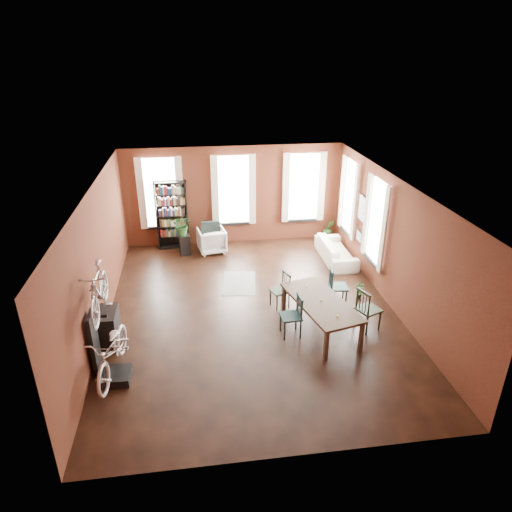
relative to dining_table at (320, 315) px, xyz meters
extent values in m
plane|color=black|center=(-1.44, 1.04, -0.38)|extent=(9.00, 9.00, 0.00)
cube|color=silver|center=(-1.44, 1.04, 2.82)|extent=(7.00, 9.00, 0.04)
cube|color=#471C11|center=(-1.44, 5.54, 1.22)|extent=(7.00, 0.04, 3.20)
cube|color=#471C11|center=(-1.44, -3.46, 1.22)|extent=(7.00, 0.04, 3.20)
cube|color=#471C11|center=(-4.94, 1.04, 1.22)|extent=(0.04, 9.00, 3.20)
cube|color=#471C11|center=(2.06, 1.04, 1.22)|extent=(0.04, 9.00, 3.20)
cube|color=white|center=(-3.74, 5.51, 1.42)|extent=(1.00, 0.04, 2.20)
cube|color=beige|center=(-3.74, 5.44, 1.42)|extent=(1.40, 0.06, 2.30)
cube|color=white|center=(-1.44, 5.51, 1.42)|extent=(1.00, 0.04, 2.20)
cube|color=beige|center=(-1.44, 5.44, 1.42)|extent=(1.40, 0.06, 2.30)
cube|color=white|center=(0.86, 5.51, 1.42)|extent=(1.00, 0.04, 2.20)
cube|color=beige|center=(0.86, 5.44, 1.42)|extent=(1.40, 0.06, 2.30)
cube|color=white|center=(2.03, 2.04, 1.42)|extent=(0.04, 1.00, 2.20)
cube|color=beige|center=(1.96, 2.04, 1.42)|extent=(0.06, 1.40, 2.30)
cube|color=white|center=(2.03, 4.24, 1.42)|extent=(0.04, 1.00, 2.20)
cube|color=beige|center=(1.96, 4.24, 1.42)|extent=(0.06, 1.40, 2.30)
cube|color=black|center=(2.02, 3.14, 1.42)|extent=(0.04, 0.55, 0.75)
cube|color=black|center=(2.02, 3.14, 0.57)|extent=(0.04, 0.45, 0.35)
cube|color=#4D3C2E|center=(0.00, 0.00, 0.00)|extent=(1.52, 2.42, 0.76)
cube|color=#162F31|center=(-0.71, -0.11, 0.11)|extent=(0.48, 0.48, 0.98)
cube|color=#1D301C|center=(-0.72, 1.14, 0.08)|extent=(0.54, 0.54, 0.92)
cube|color=black|center=(1.11, -0.11, 0.14)|extent=(0.63, 0.63, 1.04)
cube|color=#183336|center=(0.76, 1.09, 0.11)|extent=(0.50, 0.50, 0.98)
cube|color=black|center=(-3.44, 5.34, 0.72)|extent=(1.00, 0.32, 2.20)
imported|color=silver|center=(-2.24, 4.79, 0.04)|extent=(0.94, 0.90, 0.85)
imported|color=beige|center=(1.51, 3.64, 0.02)|extent=(0.61, 2.08, 0.81)
cube|color=black|center=(-1.60, 2.51, -0.38)|extent=(1.07, 1.53, 0.01)
cube|color=black|center=(-4.44, -1.15, -0.30)|extent=(0.59, 0.59, 0.17)
cube|color=black|center=(-4.84, -0.76, 0.27)|extent=(0.16, 0.60, 1.30)
cube|color=black|center=(-4.72, 0.14, 0.02)|extent=(0.40, 0.80, 0.80)
cube|color=black|center=(-3.09, 4.70, -0.06)|extent=(0.36, 0.36, 0.65)
imported|color=#2F6327|center=(1.76, 5.34, -0.23)|extent=(0.40, 0.69, 0.30)
imported|color=#275120|center=(1.42, 1.27, -0.30)|extent=(0.30, 0.48, 0.16)
imported|color=beige|center=(-4.43, -1.13, 0.73)|extent=(0.78, 1.06, 1.88)
imported|color=#A5A8AD|center=(-4.59, -0.76, 1.75)|extent=(0.47, 1.00, 1.66)
imported|color=#225020|center=(-3.12, 4.72, 0.51)|extent=(0.62, 0.68, 0.50)
camera|label=1|loc=(-2.70, -8.64, 5.63)|focal=32.00mm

